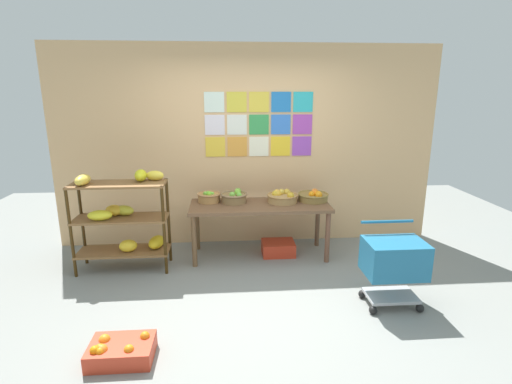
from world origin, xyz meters
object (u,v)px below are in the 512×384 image
at_px(orange_crate_foreground, 120,350).
at_px(fruit_basket_centre, 314,196).
at_px(banana_shelf_unit, 124,215).
at_px(fruit_basket_back_left, 234,197).
at_px(fruit_basket_back_right, 282,197).
at_px(fruit_basket_right, 209,197).
at_px(produce_crate_under_table, 278,248).
at_px(display_table, 260,210).
at_px(shopping_cart, 394,261).

bearing_deg(orange_crate_foreground, fruit_basket_centre, 45.83).
distance_m(fruit_basket_centre, orange_crate_foreground, 2.92).
distance_m(banana_shelf_unit, fruit_basket_centre, 2.34).
height_order(fruit_basket_back_left, fruit_basket_back_right, fruit_basket_back_left).
xyz_separation_m(fruit_basket_right, fruit_basket_back_left, (0.32, -0.05, 0.01)).
relative_size(fruit_basket_back_left, produce_crate_under_table, 0.82).
bearing_deg(fruit_basket_back_right, fruit_basket_centre, 3.48).
relative_size(produce_crate_under_table, orange_crate_foreground, 0.84).
xyz_separation_m(fruit_basket_right, fruit_basket_back_right, (0.93, -0.08, 0.00)).
relative_size(fruit_basket_centre, produce_crate_under_table, 0.95).
xyz_separation_m(banana_shelf_unit, orange_crate_foreground, (0.33, -1.69, -0.58)).
height_order(banana_shelf_unit, orange_crate_foreground, banana_shelf_unit).
height_order(display_table, fruit_basket_back_left, fruit_basket_back_left).
xyz_separation_m(banana_shelf_unit, fruit_basket_centre, (2.31, 0.35, 0.09)).
distance_m(fruit_basket_right, fruit_basket_back_left, 0.32).
xyz_separation_m(display_table, shopping_cart, (1.19, -1.30, -0.14)).
bearing_deg(shopping_cart, display_table, 132.31).
height_order(fruit_basket_centre, shopping_cart, fruit_basket_centre).
bearing_deg(produce_crate_under_table, orange_crate_foreground, -127.94).
bearing_deg(produce_crate_under_table, display_table, -177.33).
height_order(banana_shelf_unit, produce_crate_under_table, banana_shelf_unit).
xyz_separation_m(fruit_basket_right, shopping_cart, (1.83, -1.46, -0.28)).
xyz_separation_m(fruit_basket_centre, fruit_basket_back_right, (-0.41, -0.02, 0.01)).
relative_size(banana_shelf_unit, fruit_basket_centre, 2.99).
bearing_deg(banana_shelf_unit, orange_crate_foreground, -78.80).
bearing_deg(fruit_basket_back_left, fruit_basket_centre, -0.64).
distance_m(fruit_basket_back_right, orange_crate_foreground, 2.64).
bearing_deg(shopping_cart, orange_crate_foreground, -165.76).
bearing_deg(fruit_basket_right, display_table, -14.31).
height_order(banana_shelf_unit, fruit_basket_back_left, banana_shelf_unit).
xyz_separation_m(fruit_basket_back_left, fruit_basket_back_right, (0.61, -0.04, -0.00)).
height_order(fruit_basket_back_left, produce_crate_under_table, fruit_basket_back_left).
height_order(banana_shelf_unit, display_table, banana_shelf_unit).
height_order(fruit_basket_back_right, shopping_cart, fruit_basket_back_right).
xyz_separation_m(display_table, produce_crate_under_table, (0.24, 0.01, -0.52)).
height_order(fruit_basket_right, produce_crate_under_table, fruit_basket_right).
distance_m(fruit_basket_back_left, produce_crate_under_table, 0.88).
distance_m(fruit_basket_back_left, shopping_cart, 2.09).
bearing_deg(display_table, fruit_basket_centre, 8.29).
relative_size(fruit_basket_back_right, orange_crate_foreground, 0.80).
bearing_deg(fruit_basket_centre, fruit_basket_right, 177.44).
bearing_deg(fruit_basket_right, fruit_basket_centre, -2.56).
relative_size(fruit_basket_centre, fruit_basket_back_right, 1.00).
relative_size(fruit_basket_back_left, orange_crate_foreground, 0.69).
relative_size(display_table, orange_crate_foreground, 3.51).
height_order(fruit_basket_centre, produce_crate_under_table, fruit_basket_centre).
bearing_deg(produce_crate_under_table, fruit_basket_centre, 11.18).
relative_size(display_table, produce_crate_under_table, 4.18).
bearing_deg(shopping_cart, fruit_basket_centre, 108.99).
xyz_separation_m(fruit_basket_centre, orange_crate_foreground, (-1.98, -2.04, -0.67)).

